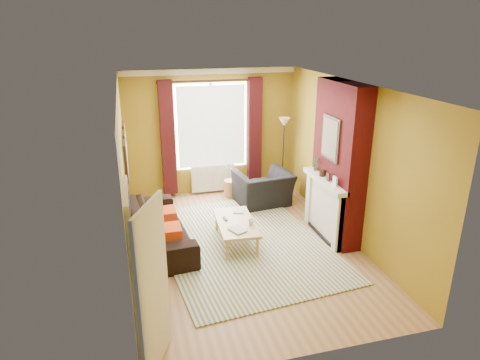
# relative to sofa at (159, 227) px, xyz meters

# --- Properties ---
(ground) EXTENTS (5.50, 5.50, 0.00)m
(ground) POSITION_rel_sofa_xyz_m (1.42, -0.47, -0.34)
(ground) COLOR olive
(ground) RESTS_ON ground
(room_walls) EXTENTS (3.82, 5.54, 2.83)m
(room_walls) POSITION_rel_sofa_xyz_m (2.06, -0.20, 1.05)
(room_walls) COLOR olive
(room_walls) RESTS_ON ground
(striped_rug) EXTENTS (3.12, 4.06, 0.02)m
(striped_rug) POSITION_rel_sofa_xyz_m (1.42, -0.38, -0.33)
(striped_rug) COLOR #365996
(striped_rug) RESTS_ON ground
(sofa) EXTENTS (1.11, 2.37, 0.67)m
(sofa) POSITION_rel_sofa_xyz_m (0.00, 0.00, 0.00)
(sofa) COLOR black
(sofa) RESTS_ON ground
(armchair) EXTENTS (1.24, 1.11, 0.73)m
(armchair) POSITION_rel_sofa_xyz_m (2.32, 1.23, 0.03)
(armchair) COLOR black
(armchair) RESTS_ON ground
(coffee_table) EXTENTS (0.71, 1.31, 0.42)m
(coffee_table) POSITION_rel_sofa_xyz_m (1.31, -0.33, 0.04)
(coffee_table) COLOR tan
(coffee_table) RESTS_ON ground
(wicker_stool) EXTENTS (0.41, 0.41, 0.39)m
(wicker_stool) POSITION_rel_sofa_xyz_m (1.75, 1.83, -0.14)
(wicker_stool) COLOR #A37846
(wicker_stool) RESTS_ON ground
(floor_lamp) EXTENTS (0.33, 0.33, 1.75)m
(floor_lamp) POSITION_rel_sofa_xyz_m (2.97, 1.80, 1.04)
(floor_lamp) COLOR black
(floor_lamp) RESTS_ON ground
(book_a) EXTENTS (0.32, 0.36, 0.03)m
(book_a) POSITION_rel_sofa_xyz_m (1.15, -0.72, 0.10)
(book_a) COLOR #999999
(book_a) RESTS_ON coffee_table
(book_b) EXTENTS (0.27, 0.31, 0.02)m
(book_b) POSITION_rel_sofa_xyz_m (1.39, 0.13, 0.10)
(book_b) COLOR #999999
(book_b) RESTS_ON coffee_table
(mug) EXTENTS (0.11, 0.11, 0.09)m
(mug) POSITION_rel_sofa_xyz_m (1.54, -0.52, 0.13)
(mug) COLOR #999999
(mug) RESTS_ON coffee_table
(tv_remote) EXTENTS (0.06, 0.17, 0.02)m
(tv_remote) POSITION_rel_sofa_xyz_m (1.15, -0.19, 0.10)
(tv_remote) COLOR black
(tv_remote) RESTS_ON coffee_table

